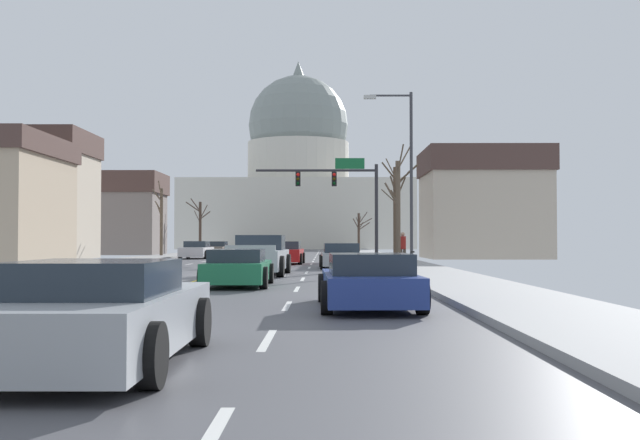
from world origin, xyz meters
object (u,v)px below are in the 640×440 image
(pedestrian_00, at_px, (403,246))
(sedan_near_05, at_px, (99,315))
(sedan_near_01, at_px, (341,256))
(sedan_oncoming_02, at_px, (267,248))
(signal_gantry, at_px, (342,187))
(sedan_oncoming_01, at_px, (217,249))
(street_lamp_right, at_px, (405,164))
(sedan_near_03, at_px, (238,268))
(bicycle_parked, at_px, (412,263))
(sedan_near_00, at_px, (286,253))
(sedan_oncoming_03, at_px, (272,247))
(sedan_oncoming_00, at_px, (197,251))
(sedan_near_04, at_px, (369,282))
(pickup_truck_near_02, at_px, (259,257))

(pedestrian_00, bearing_deg, sedan_near_05, -102.35)
(sedan_near_01, relative_size, sedan_oncoming_02, 1.06)
(signal_gantry, relative_size, sedan_near_01, 1.72)
(sedan_oncoming_01, bearing_deg, street_lamp_right, -66.75)
(sedan_near_03, bearing_deg, bicycle_parked, 47.68)
(sedan_near_00, bearing_deg, sedan_oncoming_01, 108.70)
(signal_gantry, xyz_separation_m, sedan_near_05, (-3.59, -38.58, -4.23))
(sedan_oncoming_03, relative_size, pedestrian_00, 2.77)
(sedan_oncoming_00, bearing_deg, sedan_near_04, -74.87)
(pickup_truck_near_02, xyz_separation_m, sedan_near_05, (0.12, -20.81, -0.16))
(street_lamp_right, bearing_deg, signal_gantry, 100.38)
(sedan_near_00, xyz_separation_m, sedan_oncoming_02, (-3.68, 32.24, -0.02))
(pickup_truck_near_02, relative_size, bicycle_parked, 3.02)
(pickup_truck_near_02, height_order, sedan_near_04, pickup_truck_near_02)
(pedestrian_00, bearing_deg, sedan_oncoming_00, 132.18)
(sedan_near_01, bearing_deg, sedan_oncoming_01, 110.41)
(sedan_near_00, distance_m, bicycle_parked, 14.51)
(sedan_near_01, xyz_separation_m, sedan_near_04, (0.13, -20.73, -0.04))
(sedan_near_04, relative_size, sedan_oncoming_03, 0.97)
(sedan_near_05, height_order, sedan_oncoming_00, sedan_oncoming_00)
(sedan_oncoming_00, bearing_deg, bicycle_parked, -62.61)
(sedan_near_00, bearing_deg, sedan_near_05, -90.44)
(street_lamp_right, relative_size, pickup_truck_near_02, 1.49)
(sedan_near_03, xyz_separation_m, bicycle_parked, (6.05, 6.65, -0.05))
(sedan_oncoming_01, height_order, sedan_oncoming_03, sedan_oncoming_01)
(sedan_oncoming_01, xyz_separation_m, sedan_oncoming_03, (3.36, 19.52, -0.04))
(sedan_near_01, distance_m, sedan_oncoming_03, 47.74)
(sedan_near_01, height_order, bicycle_parked, sedan_near_01)
(signal_gantry, xyz_separation_m, pickup_truck_near_02, (-3.71, -17.77, -4.07))
(street_lamp_right, distance_m, sedan_near_00, 11.67)
(sedan_near_03, relative_size, sedan_near_05, 0.98)
(pickup_truck_near_02, relative_size, sedan_near_04, 1.19)
(sedan_oncoming_03, bearing_deg, sedan_near_01, -81.62)
(sedan_oncoming_01, bearing_deg, sedan_near_01, -69.59)
(sedan_near_04, relative_size, sedan_oncoming_02, 1.03)
(sedan_near_00, relative_size, bicycle_parked, 2.47)
(sedan_near_03, distance_m, sedan_oncoming_00, 32.41)
(sedan_near_01, distance_m, sedan_oncoming_01, 29.56)
(sedan_near_00, bearing_deg, sedan_near_03, -91.04)
(sedan_oncoming_03, height_order, bicycle_parked, sedan_oncoming_03)
(sedan_near_03, height_order, sedan_oncoming_00, sedan_oncoming_00)
(sedan_near_05, bearing_deg, signal_gantry, 84.69)
(sedan_oncoming_00, relative_size, sedan_oncoming_01, 0.99)
(sedan_near_00, relative_size, sedan_near_05, 0.98)
(signal_gantry, distance_m, sedan_near_05, 38.97)
(sedan_near_01, xyz_separation_m, sedan_near_05, (-3.30, -27.49, -0.02))
(signal_gantry, bearing_deg, sedan_oncoming_00, 147.19)
(sedan_oncoming_01, bearing_deg, sedan_near_05, -82.77)
(sedan_near_01, height_order, sedan_near_04, sedan_near_01)
(sedan_near_03, xyz_separation_m, pedestrian_00, (6.75, 16.59, 0.52))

